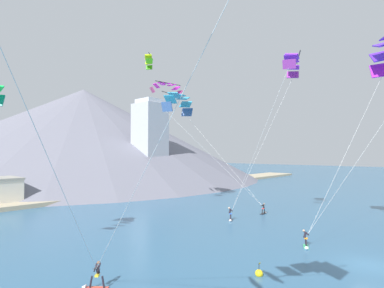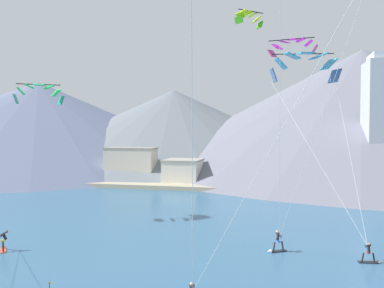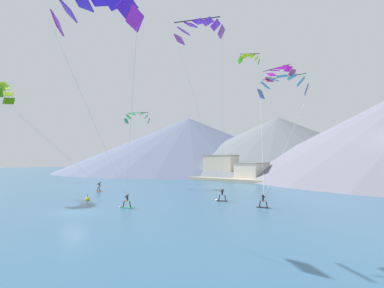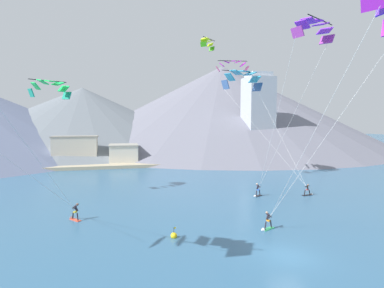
# 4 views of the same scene
# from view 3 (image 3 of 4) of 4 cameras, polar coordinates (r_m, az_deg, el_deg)

# --- Properties ---
(ground_plane) EXTENTS (400.00, 400.00, 0.00)m
(ground_plane) POSITION_cam_3_polar(r_m,az_deg,el_deg) (33.25, -21.42, -12.12)
(ground_plane) COLOR #336084
(kitesurfer_near_lead) EXTENTS (1.44, 1.58, 1.75)m
(kitesurfer_near_lead) POSITION_cam_3_polar(r_m,az_deg,el_deg) (53.34, -17.24, -8.09)
(kitesurfer_near_lead) COLOR #E54C33
(kitesurfer_near_lead) RESTS_ON ground
(kitesurfer_near_trail) EXTENTS (1.69, 1.25, 1.78)m
(kitesurfer_near_trail) POSITION_cam_3_polar(r_m,az_deg,el_deg) (39.72, 5.49, -10.00)
(kitesurfer_near_trail) COLOR black
(kitesurfer_near_trail) RESTS_ON ground
(kitesurfer_mid_center) EXTENTS (1.75, 1.10, 1.69)m
(kitesurfer_mid_center) POSITION_cam_3_polar(r_m,az_deg,el_deg) (34.97, -12.60, -11.01)
(kitesurfer_mid_center) COLOR #33B266
(kitesurfer_mid_center) RESTS_ON ground
(kitesurfer_far_left) EXTENTS (1.78, 0.61, 1.64)m
(kitesurfer_far_left) POSITION_cam_3_polar(r_m,az_deg,el_deg) (35.07, 13.77, -11.04)
(kitesurfer_far_left) COLOR black
(kitesurfer_far_left) RESTS_ON ground
(parafoil_kite_near_lead) EXTENTS (10.64, 15.05, 15.75)m
(parafoil_kite_near_lead) POSITION_cam_3_polar(r_m,az_deg,el_deg) (55.69, -32.26, 8.54)
(parafoil_kite_near_lead) COLOR #4A8F0E
(parafoil_kite_near_trail) EXTENTS (5.74, 9.16, 19.32)m
(parafoil_kite_near_trail) POSITION_cam_3_polar(r_m,az_deg,el_deg) (35.08, 1.43, 21.00)
(parafoil_kite_near_trail) COLOR purple
(parafoil_kite_mid_center) EXTENTS (8.47, 9.70, 18.68)m
(parafoil_kite_mid_center) POSITION_cam_3_polar(r_m,az_deg,el_deg) (29.86, -17.57, 23.31)
(parafoil_kite_mid_center) COLOR #AA1FC5
(parafoil_kite_far_left) EXTENTS (7.81, 15.31, 17.43)m
(parafoil_kite_far_left) POSITION_cam_3_polar(r_m,az_deg,el_deg) (49.92, 16.89, 10.94)
(parafoil_kite_far_left) COLOR #395C96
(parafoil_kite_distant_high_outer) EXTENTS (4.88, 4.41, 2.41)m
(parafoil_kite_distant_high_outer) POSITION_cam_3_polar(r_m,az_deg,el_deg) (63.33, -10.35, 5.20)
(parafoil_kite_distant_high_outer) COLOR #139172
(parafoil_kite_distant_low_drift) EXTENTS (5.76, 2.98, 2.02)m
(parafoil_kite_distant_low_drift) POSITION_cam_3_polar(r_m,az_deg,el_deg) (52.51, 16.32, 13.12)
(parafoil_kite_distant_low_drift) COLOR #C13C7D
(parafoil_kite_distant_mid_solo) EXTENTS (3.15, 3.50, 1.71)m
(parafoil_kite_distant_mid_solo) POSITION_cam_3_polar(r_m,az_deg,el_deg) (54.63, 10.82, 15.83)
(parafoil_kite_distant_mid_solo) COLOR #3BA115
(race_marker_buoy) EXTENTS (0.56, 0.56, 1.02)m
(race_marker_buoy) POSITION_cam_3_polar(r_m,az_deg,el_deg) (42.27, -19.28, -9.94)
(race_marker_buoy) COLOR yellow
(race_marker_buoy) RESTS_ON ground
(shoreline_strip) EXTENTS (180.00, 10.00, 0.70)m
(shoreline_strip) POSITION_cam_3_polar(r_m,az_deg,el_deg) (71.35, 18.25, -6.90)
(shoreline_strip) COLOR tan
(shoreline_strip) RESTS_ON ground
(shore_building_harbour_front) EXTENTS (10.35, 5.71, 5.52)m
(shore_building_harbour_front) POSITION_cam_3_polar(r_m,az_deg,el_deg) (70.42, 29.60, -4.74)
(shore_building_harbour_front) COLOR #B7AD9E
(shore_building_harbour_front) RESTS_ON ground
(shore_building_promenade_mid) EXTENTS (10.00, 4.35, 6.71)m
(shore_building_promenade_mid) POSITION_cam_3_polar(r_m,az_deg,el_deg) (85.48, 5.49, -4.34)
(shore_building_promenade_mid) COLOR beige
(shore_building_promenade_mid) RESTS_ON ground
(shore_building_quay_east) EXTENTS (6.61, 7.25, 4.68)m
(shore_building_quay_east) POSITION_cam_3_polar(r_m,az_deg,el_deg) (78.55, 11.32, -5.15)
(shore_building_quay_east) COLOR silver
(shore_building_quay_east) RESTS_ON ground
(mountain_peak_west_ridge) EXTENTS (98.01, 98.01, 22.24)m
(mountain_peak_west_ridge) POSITION_cam_3_polar(r_m,az_deg,el_deg) (122.74, 16.11, -0.20)
(mountain_peak_west_ridge) COLOR slate
(mountain_peak_west_ridge) RESTS_ON ground
(mountain_peak_east_shoulder) EXTENTS (116.85, 116.85, 24.72)m
(mountain_peak_east_shoulder) POSITION_cam_3_polar(r_m,az_deg,el_deg) (139.28, -0.58, -0.12)
(mountain_peak_east_shoulder) COLOR slate
(mountain_peak_east_shoulder) RESTS_ON ground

